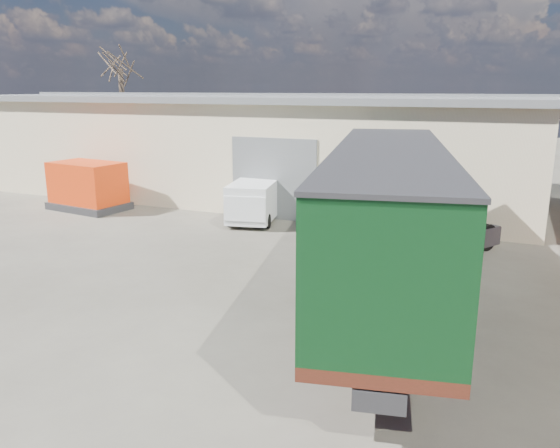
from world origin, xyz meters
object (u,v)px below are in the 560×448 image
at_px(bare_tree, 119,55).
at_px(panel_van, 256,200).
at_px(box_trailer, 387,211).
at_px(orange_skip, 88,189).
at_px(tractor_unit, 399,210).

height_order(bare_tree, panel_van, bare_tree).
distance_m(bare_tree, box_trailer, 29.43).
distance_m(box_trailer, orange_skip, 17.00).
distance_m(tractor_unit, orange_skip, 15.46).
relative_size(box_trailer, orange_skip, 3.35).
xyz_separation_m(box_trailer, orange_skip, (-15.73, 6.25, -1.60)).
bearing_deg(panel_van, bare_tree, 133.42).
relative_size(tractor_unit, box_trailer, 0.49).
bearing_deg(tractor_unit, orange_skip, -155.61).
height_order(box_trailer, panel_van, box_trailer).
distance_m(bare_tree, tractor_unit, 26.96).
bearing_deg(box_trailer, bare_tree, 129.98).
bearing_deg(box_trailer, orange_skip, 146.58).
distance_m(panel_van, orange_skip, 8.47).
relative_size(panel_van, orange_skip, 1.18).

